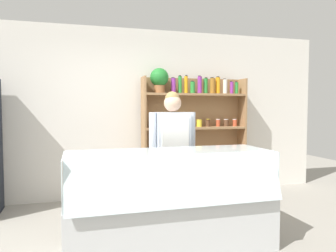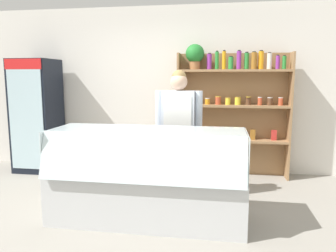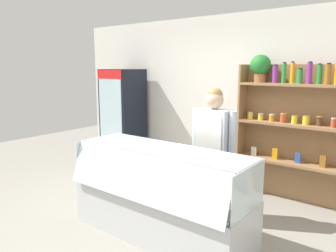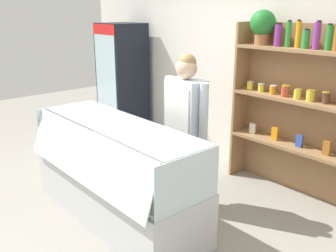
{
  "view_description": "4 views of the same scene",
  "coord_description": "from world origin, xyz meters",
  "views": [
    {
      "loc": [
        -0.81,
        -3.11,
        1.45
      ],
      "look_at": [
        0.26,
        0.67,
        1.22
      ],
      "focal_mm": 35.0,
      "sensor_mm": 36.0,
      "label": 1
    },
    {
      "loc": [
        0.88,
        -3.29,
        1.55
      ],
      "look_at": [
        0.22,
        0.7,
        0.95
      ],
      "focal_mm": 35.0,
      "sensor_mm": 36.0,
      "label": 2
    },
    {
      "loc": [
        2.29,
        -2.64,
        1.89
      ],
      "look_at": [
        -0.08,
        0.41,
        1.19
      ],
      "focal_mm": 35.0,
      "sensor_mm": 36.0,
      "label": 3
    },
    {
      "loc": [
        3.03,
        -1.82,
        2.07
      ],
      "look_at": [
        0.14,
        0.71,
        0.86
      ],
      "focal_mm": 40.0,
      "sensor_mm": 36.0,
      "label": 4
    }
  ],
  "objects": [
    {
      "name": "ground_plane",
      "position": [
        0.0,
        0.0,
        0.0
      ],
      "size": [
        12.0,
        12.0,
        0.0
      ],
      "primitive_type": "plane",
      "color": "gray"
    },
    {
      "name": "back_wall",
      "position": [
        0.0,
        2.15,
        1.35
      ],
      "size": [
        6.8,
        0.1,
        2.7
      ],
      "primitive_type": "cube",
      "color": "white",
      "rests_on": "ground"
    },
    {
      "name": "shelving_unit",
      "position": [
        0.98,
        1.9,
        1.19
      ],
      "size": [
        1.72,
        0.29,
        2.06
      ],
      "color": "#9E754C",
      "rests_on": "ground"
    },
    {
      "name": "deli_display_case",
      "position": [
        0.1,
        0.04,
        0.31
      ],
      "size": [
        2.09,
        0.79,
        1.01
      ],
      "color": "silver",
      "rests_on": "ground"
    },
    {
      "name": "shop_clerk",
      "position": [
        0.35,
        0.76,
        0.97
      ],
      "size": [
        0.6,
        0.25,
        1.64
      ],
      "color": "#4C4233",
      "rests_on": "ground"
    }
  ]
}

